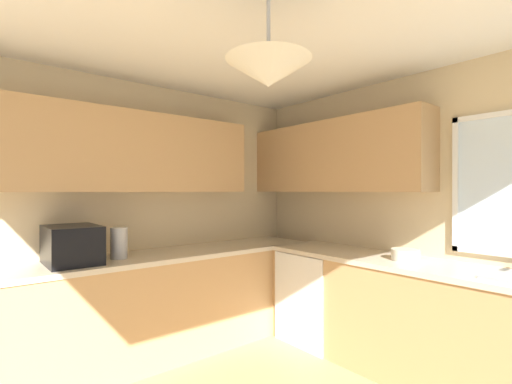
% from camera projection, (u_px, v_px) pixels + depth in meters
% --- Properties ---
extents(room_shell, '(4.04, 3.83, 2.53)m').
position_uv_depth(room_shell, '(255.00, 147.00, 2.82)').
color(room_shell, beige).
rests_on(room_shell, ground_plane).
extents(counter_run_left, '(0.65, 3.44, 0.90)m').
position_uv_depth(counter_run_left, '(142.00, 308.00, 3.11)').
color(counter_run_left, tan).
rests_on(counter_run_left, ground_plane).
extents(counter_run_back, '(3.13, 0.65, 0.90)m').
position_uv_depth(counter_run_back, '(446.00, 328.00, 2.65)').
color(counter_run_back, tan).
rests_on(counter_run_back, ground_plane).
extents(dishwasher, '(0.60, 0.60, 0.86)m').
position_uv_depth(dishwasher, '(318.00, 296.00, 3.56)').
color(dishwasher, white).
rests_on(dishwasher, ground_plane).
extents(microwave, '(0.48, 0.36, 0.29)m').
position_uv_depth(microwave, '(72.00, 245.00, 2.77)').
color(microwave, black).
rests_on(microwave, counter_run_left).
extents(kettle, '(0.13, 0.13, 0.26)m').
position_uv_depth(kettle, '(119.00, 243.00, 2.97)').
color(kettle, '#B7B7BC').
rests_on(kettle, counter_run_left).
extents(bowl, '(0.22, 0.22, 0.09)m').
position_uv_depth(bowl, '(405.00, 255.00, 2.90)').
color(bowl, beige).
rests_on(bowl, counter_run_back).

